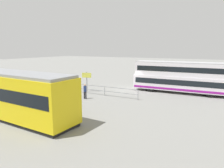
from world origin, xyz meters
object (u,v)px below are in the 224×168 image
double_decker_bus (182,77)px  pedestrian_near_railing (85,90)px  info_sign (87,78)px  tram_yellow (8,93)px

double_decker_bus → pedestrian_near_railing: bearing=43.6°
double_decker_bus → info_sign: double_decker_bus is taller
tram_yellow → double_decker_bus: bearing=-123.9°
pedestrian_near_railing → info_sign: 3.87m
tram_yellow → pedestrian_near_railing: tram_yellow is taller
double_decker_bus → tram_yellow: double_decker_bus is taller
pedestrian_near_railing → info_sign: (2.05, -3.18, 0.80)m
double_decker_bus → tram_yellow: (10.42, 15.54, -0.05)m
pedestrian_near_railing → double_decker_bus: bearing=-136.4°
pedestrian_near_railing → info_sign: size_ratio=0.66×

